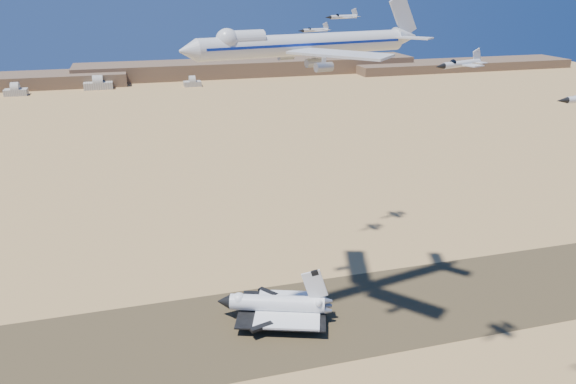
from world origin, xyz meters
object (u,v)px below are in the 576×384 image
object	(u,v)px
chase_jet_e	(315,30)
shuttle	(276,305)
crew_a	(308,325)
crew_b	(294,324)
carrier_747	(298,45)
chase_jet_f	(343,17)
crew_c	(295,322)
chase_jet_a	(461,64)

from	to	relation	value
chase_jet_e	shuttle	bearing A→B (deg)	-136.25
crew_a	crew_b	bearing A→B (deg)	93.78
shuttle	crew_b	xyz separation A→B (m)	(4.52, -6.53, -4.21)
carrier_747	chase_jet_f	xyz separation A→B (m)	(36.90, 60.50, 3.99)
shuttle	chase_jet_e	distance (m)	102.94
crew_c	chase_jet_e	world-z (taller)	chase_jet_e
chase_jet_f	chase_jet_e	bearing A→B (deg)	-161.70
carrier_747	crew_b	distance (m)	90.78
crew_c	crew_b	bearing A→B (deg)	108.51
carrier_747	chase_jet_a	xyz separation A→B (m)	(28.63, -39.09, -1.37)
crew_b	chase_jet_a	world-z (taller)	chase_jet_a
crew_c	chase_jet_e	size ratio (longest dim) A/B	0.13
chase_jet_a	chase_jet_f	world-z (taller)	chase_jet_f
carrier_747	crew_b	bearing A→B (deg)	-126.08
shuttle	chase_jet_f	world-z (taller)	chase_jet_f
carrier_747	crew_a	size ratio (longest dim) A/B	44.84
crew_b	shuttle	bearing A→B (deg)	4.94
crew_a	chase_jet_e	xyz separation A→B (m)	(19.61, 56.27, 90.63)
shuttle	carrier_747	world-z (taller)	carrier_747
shuttle	crew_c	xyz separation A→B (m)	(5.19, -5.07, -4.24)
crew_c	chase_jet_f	bearing A→B (deg)	-77.89
crew_c	chase_jet_a	size ratio (longest dim) A/B	0.11
carrier_747	crew_a	world-z (taller)	carrier_747
crew_b	chase_jet_f	xyz separation A→B (m)	(39.05, 65.13, 94.62)
chase_jet_e	crew_c	bearing A→B (deg)	-129.30
chase_jet_a	chase_jet_e	bearing A→B (deg)	74.15
carrier_747	crew_a	bearing A→B (deg)	-82.01
shuttle	crew_a	distance (m)	12.59
carrier_747	chase_jet_a	distance (m)	48.47
chase_jet_a	chase_jet_f	bearing A→B (deg)	64.97
chase_jet_f	chase_jet_a	bearing A→B (deg)	-110.58
crew_c	chase_jet_e	distance (m)	107.69
crew_a	chase_jet_a	xyz separation A→B (m)	(26.51, -33.02, 89.34)
chase_jet_a	chase_jet_f	size ratio (longest dim) A/B	1.02
crew_b	crew_c	size ratio (longest dim) A/B	1.04
crew_b	chase_jet_a	distance (m)	100.52
crew_b	chase_jet_e	bearing A→B (deg)	-53.28
chase_jet_e	chase_jet_f	bearing A→B (deg)	18.32
shuttle	chase_jet_e	size ratio (longest dim) A/B	2.92
chase_jet_f	carrier_747	bearing A→B (deg)	-137.22
chase_jet_e	chase_jet_f	distance (m)	18.78
shuttle	crew_a	size ratio (longest dim) A/B	22.90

